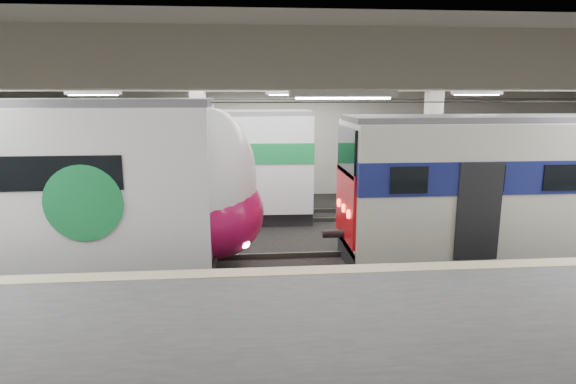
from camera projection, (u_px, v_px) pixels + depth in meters
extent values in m
cube|color=black|center=(298.00, 267.00, 14.04)|extent=(36.00, 24.00, 0.10)
cube|color=silver|center=(299.00, 70.00, 12.90)|extent=(36.00, 24.00, 0.20)
cube|color=beige|center=(276.00, 139.00, 23.22)|extent=(30.00, 0.10, 5.50)
cube|color=#4B4B4E|center=(343.00, 378.00, 7.58)|extent=(30.00, 7.00, 1.10)
cube|color=beige|center=(314.00, 270.00, 10.64)|extent=(30.00, 0.50, 0.02)
cube|color=beige|center=(200.00, 160.00, 16.14)|extent=(0.50, 0.50, 5.50)
cube|color=beige|center=(431.00, 157.00, 16.83)|extent=(0.50, 0.50, 5.50)
cube|color=beige|center=(299.00, 82.00, 12.96)|extent=(30.00, 18.00, 0.50)
cube|color=#59544C|center=(298.00, 263.00, 14.02)|extent=(30.00, 1.52, 0.16)
cube|color=#59544C|center=(283.00, 216.00, 19.38)|extent=(30.00, 1.52, 0.16)
cylinder|color=black|center=(299.00, 102.00, 13.07)|extent=(30.00, 0.03, 0.03)
cylinder|color=black|center=(283.00, 99.00, 18.44)|extent=(30.00, 0.03, 0.03)
cube|color=white|center=(308.00, 94.00, 11.08)|extent=(26.00, 8.40, 0.12)
ellipsoid|color=white|center=(213.00, 181.00, 13.31)|extent=(2.42, 2.99, 4.02)
ellipsoid|color=#A90E46|center=(218.00, 213.00, 13.50)|extent=(2.57, 3.05, 2.46)
cylinder|color=#198C44|center=(83.00, 203.00, 11.57)|extent=(1.89, 0.06, 1.89)
cube|color=beige|center=(561.00, 183.00, 14.23)|extent=(12.85, 2.82, 3.66)
cube|color=navy|center=(563.00, 169.00, 14.14)|extent=(12.89, 2.88, 0.89)
cube|color=#B70C10|center=(346.00, 204.00, 13.78)|extent=(0.08, 2.39, 2.01)
cube|color=black|center=(347.00, 151.00, 13.47)|extent=(0.08, 2.25, 1.32)
cube|color=#4C4C51|center=(569.00, 118.00, 13.84)|extent=(12.85, 2.20, 0.16)
cube|color=black|center=(553.00, 247.00, 14.63)|extent=(12.85, 1.97, 0.70)
cube|color=white|center=(138.00, 163.00, 18.44)|extent=(13.36, 2.94, 3.61)
cube|color=#198C44|center=(137.00, 151.00, 18.35)|extent=(13.40, 2.99, 0.76)
cube|color=#4C4C51|center=(134.00, 113.00, 18.06)|extent=(13.35, 2.46, 0.16)
cube|color=black|center=(141.00, 214.00, 18.85)|extent=(13.35, 2.65, 0.60)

